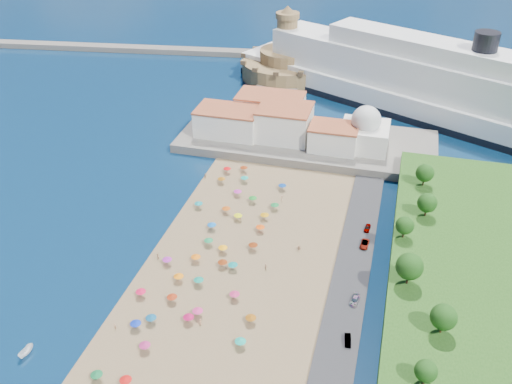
# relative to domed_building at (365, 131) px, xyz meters

# --- Properties ---
(ground) EXTENTS (700.00, 700.00, 0.00)m
(ground) POSITION_rel_domed_building_xyz_m (-30.00, -71.00, -8.97)
(ground) COLOR #071938
(ground) RESTS_ON ground
(terrace) EXTENTS (90.00, 36.00, 3.00)m
(terrace) POSITION_rel_domed_building_xyz_m (-20.00, 2.00, -7.47)
(terrace) COLOR #59544C
(terrace) RESTS_ON ground
(jetty) EXTENTS (18.00, 70.00, 2.40)m
(jetty) POSITION_rel_domed_building_xyz_m (-42.00, 37.00, -7.77)
(jetty) COLOR #59544C
(jetty) RESTS_ON ground
(breakwater) EXTENTS (199.03, 34.77, 2.60)m
(breakwater) POSITION_rel_domed_building_xyz_m (-140.00, 82.00, -7.67)
(breakwater) COLOR #59544C
(breakwater) RESTS_ON ground
(waterfront_buildings) EXTENTS (57.00, 29.00, 11.00)m
(waterfront_buildings) POSITION_rel_domed_building_xyz_m (-33.05, 2.64, -1.10)
(waterfront_buildings) COLOR silver
(waterfront_buildings) RESTS_ON terrace
(domed_building) EXTENTS (16.00, 16.00, 15.00)m
(domed_building) POSITION_rel_domed_building_xyz_m (0.00, 0.00, 0.00)
(domed_building) COLOR silver
(domed_building) RESTS_ON terrace
(fortress) EXTENTS (40.00, 40.00, 32.40)m
(fortress) POSITION_rel_domed_building_xyz_m (-42.00, 67.00, -2.29)
(fortress) COLOR olive
(fortress) RESTS_ON ground
(cruise_ship) EXTENTS (160.47, 94.06, 36.33)m
(cruise_ship) POSITION_rel_domed_building_xyz_m (16.70, 42.17, 1.79)
(cruise_ship) COLOR black
(cruise_ship) RESTS_ON ground
(beach_parasols) EXTENTS (30.03, 114.40, 2.20)m
(beach_parasols) POSITION_rel_domed_building_xyz_m (-31.21, -82.11, -6.83)
(beach_parasols) COLOR gray
(beach_parasols) RESTS_ON beach
(beachgoers) EXTENTS (37.69, 93.87, 1.88)m
(beachgoers) POSITION_rel_domed_building_xyz_m (-29.91, -72.70, -7.88)
(beachgoers) COLOR tan
(beachgoers) RESTS_ON beach
(parked_cars) EXTENTS (2.44, 65.36, 1.37)m
(parked_cars) POSITION_rel_domed_building_xyz_m (6.00, -73.53, -7.64)
(parked_cars) COLOR gray
(parked_cars) RESTS_ON promenade
(hillside_trees) EXTENTS (16.57, 109.48, 8.05)m
(hillside_trees) POSITION_rel_domed_building_xyz_m (19.01, -74.93, 1.18)
(hillside_trees) COLOR #382314
(hillside_trees) RESTS_ON hillside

